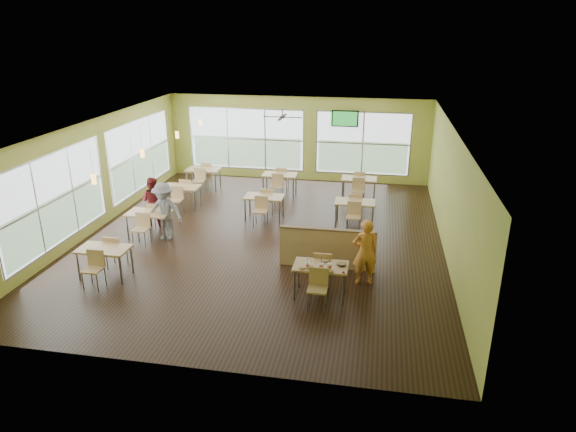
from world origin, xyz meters
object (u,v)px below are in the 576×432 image
object	(u,v)px
main_table	(321,270)
man_plaid	(365,252)
half_wall_divider	(327,248)
food_basket	(342,264)

from	to	relation	value
main_table	man_plaid	distance (m)	1.22
half_wall_divider	man_plaid	bearing A→B (deg)	-36.18
half_wall_divider	main_table	bearing A→B (deg)	-90.00
main_table	food_basket	xyz separation A→B (m)	(0.45, 0.09, 0.15)
man_plaid	food_basket	distance (m)	0.83
half_wall_divider	food_basket	size ratio (longest dim) A/B	10.82
main_table	half_wall_divider	world-z (taller)	half_wall_divider
man_plaid	food_basket	xyz separation A→B (m)	(-0.48, -0.68, -0.02)
main_table	man_plaid	bearing A→B (deg)	39.24
main_table	food_basket	size ratio (longest dim) A/B	6.85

